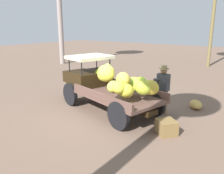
# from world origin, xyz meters

# --- Properties ---
(ground_plane) EXTENTS (60.00, 60.00, 0.00)m
(ground_plane) POSITION_xyz_m (0.00, 0.00, 0.00)
(ground_plane) COLOR brown
(truck) EXTENTS (4.65, 2.61, 1.87)m
(truck) POSITION_xyz_m (0.02, -0.02, 0.97)
(truck) COLOR black
(truck) RESTS_ON ground
(farmer) EXTENTS (0.52, 0.48, 1.69)m
(farmer) POSITION_xyz_m (-1.82, -0.87, 0.96)
(farmer) COLOR #886B4D
(farmer) RESTS_ON ground
(wooden_crate) EXTENTS (0.71, 0.71, 0.41)m
(wooden_crate) POSITION_xyz_m (-2.62, 0.56, 0.21)
(wooden_crate) COLOR olive
(wooden_crate) RESTS_ON ground
(loose_banana_bunch) EXTENTS (0.70, 0.74, 0.33)m
(loose_banana_bunch) POSITION_xyz_m (-2.66, -2.02, 0.16)
(loose_banana_bunch) COLOR tan
(loose_banana_bunch) RESTS_ON ground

